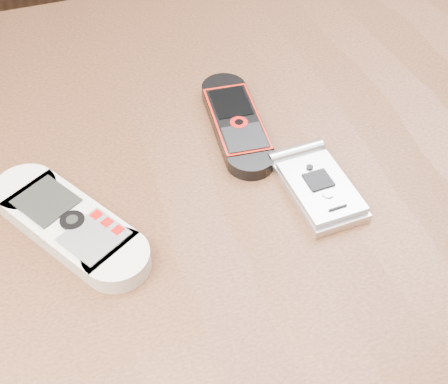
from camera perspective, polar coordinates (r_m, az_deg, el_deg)
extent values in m
cube|color=black|center=(0.59, -0.46, -1.94)|extent=(1.20, 0.80, 0.03)
cube|color=black|center=(1.27, 18.49, 3.82)|extent=(0.06, 0.06, 0.71)
cube|color=beige|center=(0.56, -13.98, -2.82)|extent=(0.14, 0.18, 0.02)
cube|color=black|center=(0.64, 1.15, 6.39)|extent=(0.06, 0.16, 0.02)
cube|color=silver|center=(0.58, 8.70, 0.42)|extent=(0.06, 0.11, 0.02)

